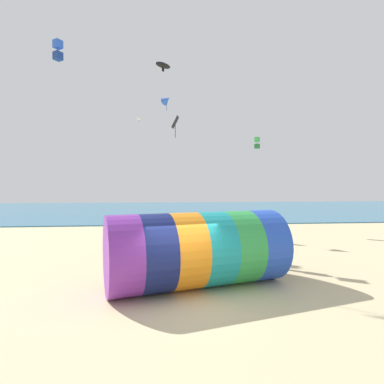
{
  "coord_description": "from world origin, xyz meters",
  "views": [
    {
      "loc": [
        -0.65,
        -9.81,
        3.82
      ],
      "look_at": [
        0.6,
        3.45,
        3.56
      ],
      "focal_mm": 28.0,
      "sensor_mm": 36.0,
      "label": 1
    }
  ],
  "objects": [
    {
      "name": "kite_blue_delta",
      "position": [
        -0.41,
        14.83,
        10.89
      ],
      "size": [
        1.05,
        1.06,
        1.31
      ],
      "color": "blue"
    },
    {
      "name": "kite_black_diamond",
      "position": [
        -0.01,
        7.06,
        7.39
      ],
      "size": [
        0.47,
        0.57,
        1.18
      ],
      "color": "black"
    },
    {
      "name": "bystander_near_water",
      "position": [
        6.76,
        9.82,
        0.89
      ],
      "size": [
        0.41,
        0.41,
        1.74
      ],
      "color": "#726651",
      "rests_on": "ground"
    },
    {
      "name": "ground_plane",
      "position": [
        0.0,
        0.0,
        0.0
      ],
      "size": [
        120.0,
        120.0,
        0.0
      ],
      "primitive_type": "plane",
      "color": "#CCBA8C"
    },
    {
      "name": "kite_white_parafoil",
      "position": [
        -2.72,
        15.91,
        9.52
      ],
      "size": [
        0.56,
        0.73,
        0.37
      ],
      "color": "white"
    },
    {
      "name": "kite_handler",
      "position": [
        4.87,
        3.39,
        0.85
      ],
      "size": [
        0.36,
        0.42,
        1.67
      ],
      "color": "black",
      "rests_on": "ground"
    },
    {
      "name": "bystander_mid_beach",
      "position": [
        -1.29,
        10.08,
        0.9
      ],
      "size": [
        0.42,
        0.4,
        1.76
      ],
      "color": "#726651",
      "rests_on": "ground"
    },
    {
      "name": "kite_black_parafoil",
      "position": [
        -0.68,
        2.78,
        8.85
      ],
      "size": [
        0.78,
        0.68,
        0.4
      ],
      "color": "black"
    },
    {
      "name": "kite_green_box",
      "position": [
        7.4,
        15.47,
        7.58
      ],
      "size": [
        0.51,
        0.51,
        1.03
      ],
      "color": "green"
    },
    {
      "name": "kite_blue_box",
      "position": [
        -9.1,
        15.29,
        14.75
      ],
      "size": [
        0.81,
        0.81,
        1.67
      ],
      "color": "blue"
    },
    {
      "name": "sea",
      "position": [
        0.0,
        39.35,
        0.05
      ],
      "size": [
        120.0,
        40.0,
        0.1
      ],
      "primitive_type": "cube",
      "color": "teal",
      "rests_on": "ground"
    },
    {
      "name": "giant_inflatable_tube",
      "position": [
        0.62,
        1.46,
        1.42
      ],
      "size": [
        7.23,
        4.48,
        2.83
      ],
      "color": "purple",
      "rests_on": "ground"
    }
  ]
}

